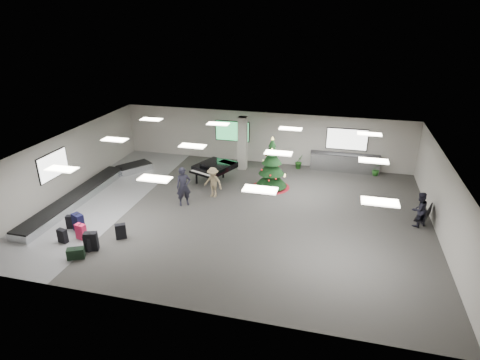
% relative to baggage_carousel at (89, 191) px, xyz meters
% --- Properties ---
extents(ground, '(18.00, 18.00, 0.00)m').
position_rel_baggage_carousel_xyz_m(ground, '(7.84, 0.08, -0.21)').
color(ground, '#34322F').
rests_on(ground, ground).
extents(room_envelope, '(18.02, 14.02, 3.21)m').
position_rel_baggage_carousel_xyz_m(room_envelope, '(7.46, 0.75, 2.12)').
color(room_envelope, '#ABA59D').
rests_on(room_envelope, ground).
extents(baggage_carousel, '(2.28, 9.71, 0.43)m').
position_rel_baggage_carousel_xyz_m(baggage_carousel, '(0.00, 0.00, 0.00)').
color(baggage_carousel, silver).
rests_on(baggage_carousel, ground).
extents(service_counter, '(4.05, 0.65, 1.08)m').
position_rel_baggage_carousel_xyz_m(service_counter, '(12.84, 6.73, 0.33)').
color(service_counter, silver).
rests_on(service_counter, ground).
extents(suitcase_0, '(0.57, 0.43, 0.81)m').
position_rel_baggage_carousel_xyz_m(suitcase_0, '(3.13, -4.55, 0.18)').
color(suitcase_0, black).
rests_on(suitcase_0, ground).
extents(suitcase_1, '(0.44, 0.37, 0.62)m').
position_rel_baggage_carousel_xyz_m(suitcase_1, '(2.99, -4.62, 0.09)').
color(suitcase_1, black).
rests_on(suitcase_1, ground).
extents(pink_suitcase, '(0.49, 0.34, 0.71)m').
position_rel_baggage_carousel_xyz_m(pink_suitcase, '(2.22, -3.92, 0.13)').
color(pink_suitcase, '#E81E4E').
rests_on(pink_suitcase, ground).
extents(suitcase_3, '(0.50, 0.44, 0.69)m').
position_rel_baggage_carousel_xyz_m(suitcase_3, '(3.81, -3.46, 0.12)').
color(suitcase_3, black).
rests_on(suitcase_3, ground).
extents(navy_suitcase, '(0.61, 0.50, 0.83)m').
position_rel_baggage_carousel_xyz_m(navy_suitcase, '(1.72, -3.36, 0.19)').
color(navy_suitcase, black).
rests_on(navy_suitcase, ground).
extents(suitcase_5, '(0.44, 0.30, 0.62)m').
position_rel_baggage_carousel_xyz_m(suitcase_5, '(1.63, -4.35, 0.09)').
color(suitcase_5, black).
rests_on(suitcase_5, ground).
extents(green_duffel, '(0.72, 0.58, 0.45)m').
position_rel_baggage_carousel_xyz_m(green_duffel, '(2.86, -5.23, 0.00)').
color(green_duffel, black).
rests_on(green_duffel, ground).
extents(suitcase_8, '(0.46, 0.34, 0.63)m').
position_rel_baggage_carousel_xyz_m(suitcase_8, '(1.26, -3.23, 0.09)').
color(suitcase_8, black).
rests_on(suitcase_8, ground).
extents(christmas_tree, '(2.03, 2.03, 2.90)m').
position_rel_baggage_carousel_xyz_m(christmas_tree, '(9.02, 3.34, 0.78)').
color(christmas_tree, '#660E09').
rests_on(christmas_tree, ground).
extents(grand_piano, '(2.34, 2.63, 1.24)m').
position_rel_baggage_carousel_xyz_m(grand_piano, '(5.79, 3.21, 0.67)').
color(grand_piano, black).
rests_on(grand_piano, ground).
extents(bench, '(0.91, 1.40, 0.84)m').
position_rel_baggage_carousel_xyz_m(bench, '(16.43, 1.03, 0.26)').
color(bench, black).
rests_on(bench, ground).
extents(traveler_a, '(0.86, 0.78, 1.96)m').
position_rel_baggage_carousel_xyz_m(traveler_a, '(5.23, 0.17, 0.77)').
color(traveler_a, black).
rests_on(traveler_a, ground).
extents(traveler_b, '(1.15, 0.83, 1.60)m').
position_rel_baggage_carousel_xyz_m(traveler_b, '(6.33, 1.43, 0.59)').
color(traveler_b, '#937E5B').
rests_on(traveler_b, ground).
extents(traveler_bench, '(1.00, 0.96, 1.62)m').
position_rel_baggage_carousel_xyz_m(traveler_bench, '(16.10, 0.76, 0.60)').
color(traveler_bench, black).
rests_on(traveler_bench, ground).
extents(potted_plant_left, '(0.62, 0.63, 0.90)m').
position_rel_baggage_carousel_xyz_m(potted_plant_left, '(10.17, 6.51, 0.24)').
color(potted_plant_left, '#1B4616').
rests_on(potted_plant_left, ground).
extents(potted_plant_right, '(0.55, 0.55, 0.82)m').
position_rel_baggage_carousel_xyz_m(potted_plant_right, '(14.63, 6.50, 0.20)').
color(potted_plant_right, '#1B4616').
rests_on(potted_plant_right, ground).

